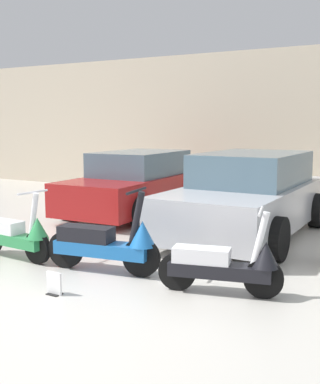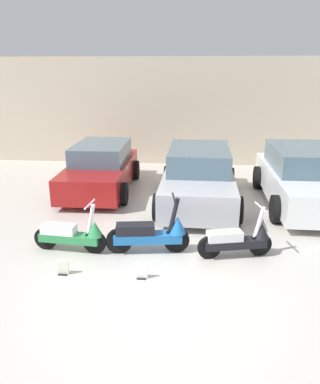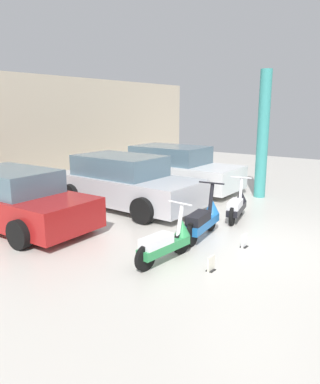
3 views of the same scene
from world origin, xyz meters
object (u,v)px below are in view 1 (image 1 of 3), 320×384
object	(u,v)px
car_rear_center	(249,196)
placard_near_right_scooter	(54,285)
scooter_front_left	(16,234)
scooter_front_right	(107,243)
scooter_front_center	(225,264)
car_rear_left	(136,184)

from	to	relation	value
car_rear_center	placard_near_right_scooter	size ratio (longest dim) A/B	16.22
scooter_front_left	car_rear_center	bearing A→B (deg)	56.79
placard_near_right_scooter	scooter_front_right	bearing A→B (deg)	86.43
scooter_front_center	placard_near_right_scooter	world-z (taller)	scooter_front_center
scooter_front_right	scooter_front_center	size ratio (longest dim) A/B	1.13
scooter_front_center	car_rear_center	xyz separation A→B (m)	(-0.73, 3.00, 0.33)
scooter_front_center	car_rear_center	distance (m)	3.11
scooter_front_right	car_rear_center	bearing A→B (deg)	65.07
scooter_front_left	placard_near_right_scooter	distance (m)	1.70
scooter_front_right	car_rear_center	xyz separation A→B (m)	(0.90, 2.98, 0.28)
scooter_front_left	car_rear_left	xyz separation A→B (m)	(-0.40, 3.93, 0.28)
scooter_front_center	car_rear_left	world-z (taller)	car_rear_left
scooter_front_center	placard_near_right_scooter	distance (m)	1.95
scooter_front_center	placard_near_right_scooter	size ratio (longest dim) A/B	5.40
scooter_front_right	scooter_front_left	bearing A→B (deg)	175.65
scooter_front_center	placard_near_right_scooter	bearing A→B (deg)	-164.18
scooter_front_left	car_rear_center	distance (m)	3.92
scooter_front_left	scooter_front_right	xyz separation A→B (m)	(1.51, 0.10, 0.04)
scooter_front_right	scooter_front_center	world-z (taller)	scooter_front_right
scooter_front_left	car_rear_center	xyz separation A→B (m)	(2.41, 3.07, 0.32)
car_rear_left	car_rear_center	size ratio (longest dim) A/B	0.93
scooter_front_left	car_rear_left	distance (m)	3.96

